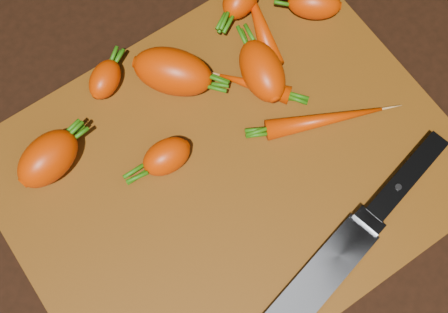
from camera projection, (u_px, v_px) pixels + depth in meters
ground at (229, 173)px, 0.73m from camera, size 2.00×2.00×0.01m
cutting_board at (229, 170)px, 0.72m from camera, size 0.50×0.40×0.01m
carrot_0 at (48, 159)px, 0.69m from camera, size 0.09×0.07×0.05m
carrot_1 at (167, 156)px, 0.70m from camera, size 0.06×0.04×0.04m
carrot_2 at (173, 72)px, 0.73m from camera, size 0.10×0.11×0.05m
carrot_3 at (262, 71)px, 0.73m from camera, size 0.07×0.09×0.05m
carrot_5 at (105, 79)px, 0.73m from camera, size 0.06×0.06×0.03m
carrot_6 at (314, 4)px, 0.77m from camera, size 0.08×0.07×0.04m
carrot_7 at (259, 21)px, 0.77m from camera, size 0.07×0.13×0.03m
carrot_8 at (324, 120)px, 0.72m from camera, size 0.14×0.08×0.02m
carrot_9 at (254, 85)px, 0.74m from camera, size 0.07×0.08×0.02m
knife at (314, 285)px, 0.66m from camera, size 0.35×0.11×0.02m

